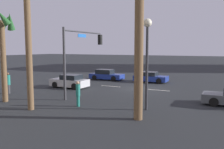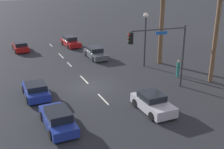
% 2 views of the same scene
% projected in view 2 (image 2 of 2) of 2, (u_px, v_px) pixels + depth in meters
% --- Properties ---
extents(ground_plane, '(220.00, 220.00, 0.00)m').
position_uv_depth(ground_plane, '(90.00, 86.00, 26.19)').
color(ground_plane, '#232628').
extents(lane_stripe_0, '(1.85, 0.14, 0.01)m').
position_uv_depth(lane_stripe_0, '(51.00, 45.00, 41.77)').
color(lane_stripe_0, silver).
rests_on(lane_stripe_0, ground_plane).
extents(lane_stripe_1, '(2.48, 0.14, 0.01)m').
position_uv_depth(lane_stripe_1, '(61.00, 56.00, 36.15)').
color(lane_stripe_1, silver).
rests_on(lane_stripe_1, ground_plane).
extents(lane_stripe_2, '(1.87, 0.14, 0.01)m').
position_uv_depth(lane_stripe_2, '(69.00, 64.00, 32.62)').
color(lane_stripe_2, silver).
rests_on(lane_stripe_2, ground_plane).
extents(lane_stripe_3, '(2.50, 0.14, 0.01)m').
position_uv_depth(lane_stripe_3, '(84.00, 79.00, 27.84)').
color(lane_stripe_3, silver).
rests_on(lane_stripe_3, ground_plane).
extents(lane_stripe_4, '(2.36, 0.14, 0.01)m').
position_uv_depth(lane_stripe_4, '(103.00, 99.00, 23.37)').
color(lane_stripe_4, silver).
rests_on(lane_stripe_4, ground_plane).
extents(car_0, '(3.97, 1.98, 1.37)m').
position_uv_depth(car_0, '(153.00, 103.00, 21.18)').
color(car_0, '#B7B7BC').
rests_on(car_0, ground_plane).
extents(car_1, '(4.20, 2.01, 1.25)m').
position_uv_depth(car_1, '(21.00, 47.00, 38.48)').
color(car_1, maroon).
rests_on(car_1, ground_plane).
extents(car_2, '(4.03, 1.99, 1.25)m').
position_uv_depth(car_2, '(36.00, 90.00, 23.72)').
color(car_2, navy).
rests_on(car_2, ground_plane).
extents(car_3, '(4.48, 1.92, 1.35)m').
position_uv_depth(car_3, '(58.00, 119.00, 18.86)').
color(car_3, navy).
rests_on(car_3, ground_plane).
extents(car_4, '(4.51, 1.89, 1.34)m').
position_uv_depth(car_4, '(95.00, 53.00, 35.07)').
color(car_4, '#474C51').
rests_on(car_4, ground_plane).
extents(car_5, '(4.60, 2.07, 1.43)m').
position_uv_depth(car_5, '(71.00, 42.00, 41.06)').
color(car_5, maroon).
rests_on(car_5, ground_plane).
extents(traffic_signal, '(0.52, 5.57, 5.76)m').
position_uv_depth(traffic_signal, '(165.00, 47.00, 24.24)').
color(traffic_signal, '#38383D').
rests_on(traffic_signal, ground_plane).
extents(streetlamp, '(0.56, 0.56, 6.03)m').
position_uv_depth(streetlamp, '(145.00, 29.00, 30.66)').
color(streetlamp, '#2D2D33').
rests_on(streetlamp, ground_plane).
extents(pedestrian_1, '(0.40, 0.40, 1.81)m').
position_uv_depth(pedestrian_1, '(178.00, 68.00, 28.22)').
color(pedestrian_1, '#1E7266').
rests_on(pedestrian_1, ground_plane).
extents(palm_tree_0, '(2.44, 2.62, 10.15)m').
position_uv_depth(palm_tree_0, '(220.00, 2.00, 24.80)').
color(palm_tree_0, brown).
rests_on(palm_tree_0, ground_plane).
extents(palm_tree_1, '(2.70, 2.66, 9.36)m').
position_uv_depth(palm_tree_1, '(163.00, 6.00, 30.95)').
color(palm_tree_1, brown).
rests_on(palm_tree_1, ground_plane).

